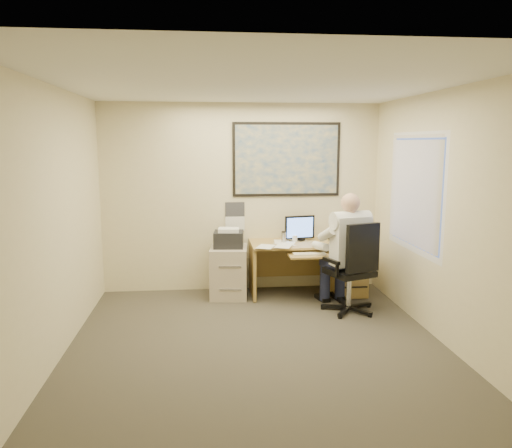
{
  "coord_description": "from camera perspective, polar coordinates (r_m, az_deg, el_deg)",
  "views": [
    {
      "loc": [
        -0.54,
        -4.91,
        2.15
      ],
      "look_at": [
        0.11,
        1.3,
        1.12
      ],
      "focal_mm": 35.0,
      "sensor_mm": 36.0,
      "label": 1
    }
  ],
  "objects": [
    {
      "name": "person",
      "position": [
        6.46,
        10.62,
        -3.24
      ],
      "size": [
        0.84,
        1.04,
        1.52
      ],
      "primitive_type": null,
      "rotation": [
        0.0,
        0.0,
        0.24
      ],
      "color": "white",
      "rests_on": "office_chair"
    },
    {
      "name": "office_chair",
      "position": [
        6.48,
        10.56,
        -7.0
      ],
      "size": [
        0.9,
        0.9,
        1.18
      ],
      "rotation": [
        0.0,
        0.0,
        0.35
      ],
      "color": "black",
      "rests_on": "ground"
    },
    {
      "name": "wall_calendar",
      "position": [
        7.24,
        -2.42,
        0.86
      ],
      "size": [
        0.28,
        0.01,
        0.42
      ],
      "primitive_type": "cube",
      "color": "white",
      "rests_on": "room_shell"
    },
    {
      "name": "world_map",
      "position": [
        7.25,
        3.52,
        7.37
      ],
      "size": [
        1.56,
        0.03,
        1.06
      ],
      "primitive_type": "cube",
      "color": "#1E4C93",
      "rests_on": "room_shell"
    },
    {
      "name": "window_blinds",
      "position": [
        6.27,
        17.69,
        3.43
      ],
      "size": [
        0.06,
        1.4,
        1.3
      ],
      "primitive_type": null,
      "color": "beige",
      "rests_on": "room_shell"
    },
    {
      "name": "desk",
      "position": [
        7.24,
        8.41,
        -4.42
      ],
      "size": [
        1.6,
        0.97,
        1.1
      ],
      "color": "tan",
      "rests_on": "ground"
    },
    {
      "name": "room_shell",
      "position": [
        5.01,
        0.28,
        0.18
      ],
      "size": [
        4.0,
        4.5,
        2.7
      ],
      "color": "#3C372E",
      "rests_on": "ground"
    },
    {
      "name": "filing_cabinet",
      "position": [
        7.02,
        -3.11,
        -4.94
      ],
      "size": [
        0.56,
        0.65,
        0.97
      ],
      "rotation": [
        0.0,
        0.0,
        -0.1
      ],
      "color": "#BAAB96",
      "rests_on": "ground"
    }
  ]
}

